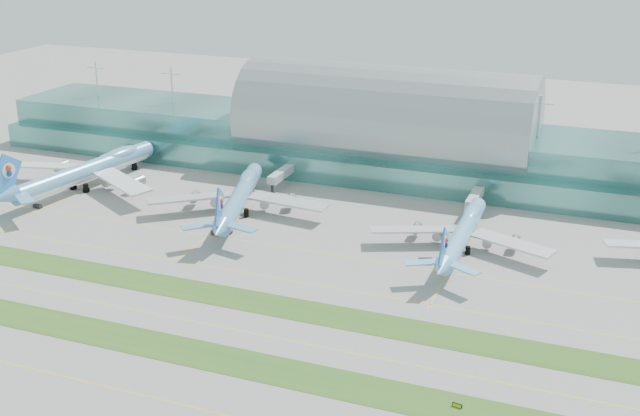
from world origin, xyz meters
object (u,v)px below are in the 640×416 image
at_px(terminal, 385,137).
at_px(airliner_b, 240,196).
at_px(airliner_c, 463,232).
at_px(airliner_a, 87,170).
at_px(taxiway_sign_east, 457,405).

distance_m(terminal, airliner_b, 74.09).
height_order(terminal, airliner_c, terminal).
bearing_deg(terminal, airliner_b, -117.22).
relative_size(airliner_b, airliner_c, 1.09).
xyz_separation_m(terminal, airliner_a, (-100.98, -62.08, -7.06)).
bearing_deg(taxiway_sign_east, airliner_a, 160.56).
xyz_separation_m(airliner_b, airliner_c, (80.39, -3.92, -0.63)).
bearing_deg(airliner_c, airliner_a, 176.55).
xyz_separation_m(terminal, airliner_c, (46.69, -69.43, -8.54)).
bearing_deg(airliner_b, taxiway_sign_east, -58.53).
relative_size(terminal, airliner_a, 4.04).
bearing_deg(airliner_c, terminal, 123.32).
bearing_deg(terminal, taxiway_sign_east, -67.75).
bearing_deg(airliner_b, airliner_a, 161.42).
bearing_deg(terminal, airliner_a, -148.42).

